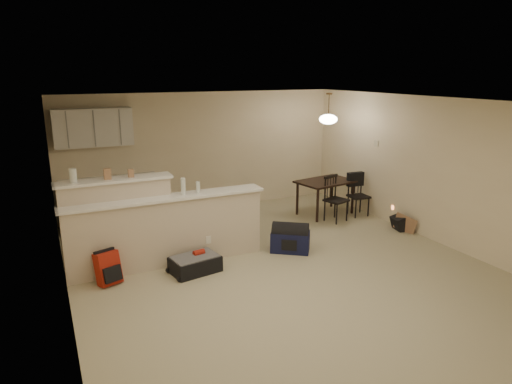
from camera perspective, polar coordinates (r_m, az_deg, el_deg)
room at (r=6.64m, az=3.38°, el=0.36°), size 7.00×7.02×2.50m
breakfast_bar at (r=7.13m, az=-13.16°, el=-4.38°), size 3.08×0.58×1.39m
upper_cabinets at (r=9.05m, az=-19.69°, el=7.61°), size 1.40×0.34×0.70m
kitchen_counter at (r=9.22m, az=-17.59°, el=-1.31°), size 1.80×0.60×0.90m
thermostat at (r=9.52m, az=14.80°, el=5.87°), size 0.02×0.12×0.12m
jar at (r=6.90m, az=-21.90°, el=1.90°), size 0.10×0.10×0.20m
cereal_box at (r=6.95m, az=-18.08°, el=2.16°), size 0.10×0.07×0.16m
small_box at (r=7.00m, az=-15.37°, el=2.28°), size 0.08×0.06×0.12m
bottle_a at (r=7.00m, az=-9.09°, el=0.70°), size 0.07×0.07×0.26m
bottle_b at (r=7.08m, az=-7.26°, el=0.59°), size 0.06×0.06×0.18m
dining_table at (r=9.56m, az=8.69°, el=0.91°), size 1.26×0.95×0.72m
pendant_lamp at (r=9.32m, az=9.02°, el=9.03°), size 0.36×0.36×0.62m
dining_chair_near at (r=9.18m, az=10.01°, el=-0.86°), size 0.49×0.48×0.91m
dining_chair_far at (r=9.64m, az=12.72°, el=-0.39°), size 0.40×0.38×0.87m
suitcase at (r=6.95m, az=-7.62°, el=-8.96°), size 0.77×0.57×0.24m
red_backpack at (r=6.82m, az=-18.03°, el=-9.03°), size 0.36×0.29×0.47m
navy_duffel at (r=7.64m, az=4.30°, el=-6.19°), size 0.71×0.64×0.34m
black_daypack at (r=9.04m, az=17.52°, el=-3.73°), size 0.28×0.34×0.27m
cardboard_sheet at (r=8.94m, az=18.13°, el=-3.83°), size 0.16×0.40×0.32m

